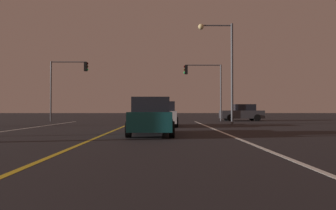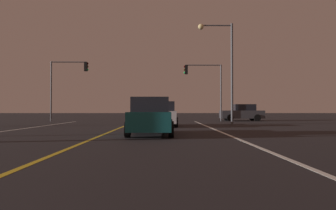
# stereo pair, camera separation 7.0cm
# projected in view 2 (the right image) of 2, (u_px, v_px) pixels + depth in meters

# --- Properties ---
(lane_edge_right) EXTENTS (0.16, 36.81, 0.01)m
(lane_edge_right) POSITION_uv_depth(u_px,v_px,m) (245.00, 142.00, 10.85)
(lane_edge_right) COLOR silver
(lane_edge_right) RESTS_ON ground
(lane_center_divider) EXTENTS (0.16, 36.81, 0.01)m
(lane_center_divider) POSITION_uv_depth(u_px,v_px,m) (85.00, 142.00, 10.80)
(lane_center_divider) COLOR gold
(lane_center_divider) RESTS_ON ground
(car_lead_same_lane) EXTENTS (2.02, 4.30, 1.70)m
(car_lead_same_lane) POSITION_uv_depth(u_px,v_px,m) (151.00, 117.00, 13.81)
(car_lead_same_lane) COLOR black
(car_lead_same_lane) RESTS_ON ground
(car_ahead_far) EXTENTS (2.02, 4.30, 1.70)m
(car_ahead_far) POSITION_uv_depth(u_px,v_px,m) (162.00, 114.00, 20.87)
(car_ahead_far) COLOR black
(car_ahead_far) RESTS_ON ground
(car_crossing_side) EXTENTS (4.30, 2.02, 1.70)m
(car_crossing_side) POSITION_uv_depth(u_px,v_px,m) (242.00, 113.00, 31.00)
(car_crossing_side) COLOR black
(car_crossing_side) RESTS_ON ground
(traffic_light_near_right) EXTENTS (3.76, 0.36, 5.60)m
(traffic_light_near_right) POSITION_uv_depth(u_px,v_px,m) (203.00, 79.00, 29.82)
(traffic_light_near_right) COLOR #4C4C51
(traffic_light_near_right) RESTS_ON ground
(traffic_light_near_left) EXTENTS (3.73, 0.36, 5.89)m
(traffic_light_near_left) POSITION_uv_depth(u_px,v_px,m) (69.00, 77.00, 29.71)
(traffic_light_near_left) COLOR #4C4C51
(traffic_light_near_left) RESTS_ON ground
(street_lamp_right_far) EXTENTS (2.68, 0.44, 7.75)m
(street_lamp_right_far) POSITION_uv_depth(u_px,v_px,m) (224.00, 60.00, 23.08)
(street_lamp_right_far) COLOR #4C4C51
(street_lamp_right_far) RESTS_ON ground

